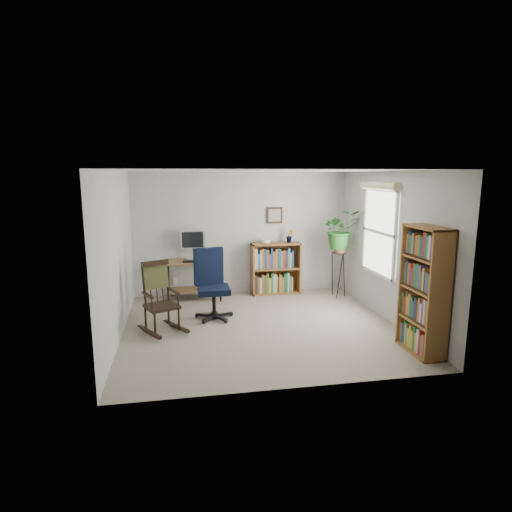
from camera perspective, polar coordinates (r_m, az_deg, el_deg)
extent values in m
cube|color=gray|center=(6.80, 0.61, -9.36)|extent=(4.20, 4.00, 0.00)
cube|color=white|center=(6.38, 0.66, 11.32)|extent=(4.20, 4.00, 0.00)
cube|color=#B7B7B2|center=(8.43, -1.96, 3.02)|extent=(4.20, 0.00, 2.40)
cube|color=#B7B7B2|center=(4.58, 5.41, -3.73)|extent=(4.20, 0.00, 2.40)
cube|color=#B7B7B2|center=(6.43, -18.08, 0.02)|extent=(0.00, 4.00, 2.40)
cube|color=#B7B7B2|center=(7.18, 17.33, 1.15)|extent=(0.00, 4.00, 2.40)
cube|color=black|center=(8.00, -8.32, -0.69)|extent=(0.40, 0.15, 0.02)
imported|color=#246724|center=(8.23, 11.26, 5.97)|extent=(1.69, 1.87, 1.47)
imported|color=#246724|center=(8.47, 4.52, 2.18)|extent=(0.13, 0.24, 0.11)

